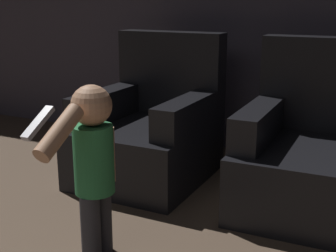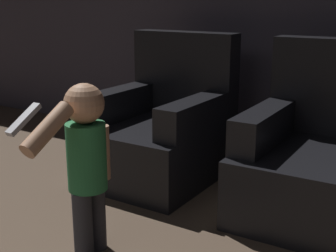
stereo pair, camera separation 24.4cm
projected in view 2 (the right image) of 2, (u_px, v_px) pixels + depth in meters
The scene contains 3 objects.
armchair_left at pixel (162, 130), 3.16m from camera, with size 0.77×0.90×0.96m.
armchair_right at pixel (320, 158), 2.61m from camera, with size 0.79×0.92×0.96m.
person_toddler at pixel (85, 157), 2.11m from camera, with size 0.18×0.57×0.82m.
Camera 2 is at (1.62, 1.12, 1.18)m, focal length 50.00 mm.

